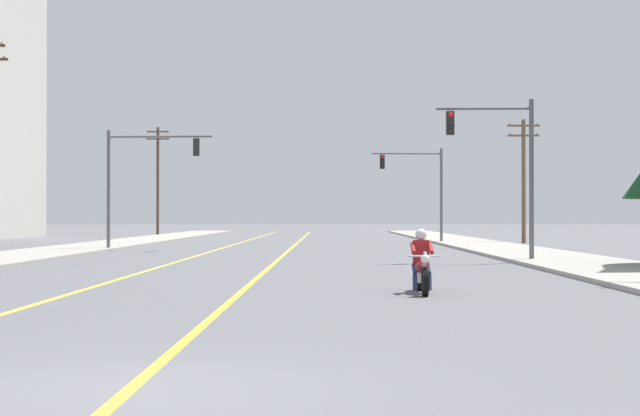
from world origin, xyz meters
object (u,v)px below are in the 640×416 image
at_px(traffic_signal_mid_right, 421,181).
at_px(utility_pole_right_far, 524,176).
at_px(traffic_signal_near_right, 505,157).
at_px(utility_pole_left_far, 158,178).
at_px(traffic_signal_near_left, 139,170).
at_px(motorcycle_with_rider, 422,267).

bearing_deg(traffic_signal_mid_right, utility_pole_right_far, 2.22).
height_order(traffic_signal_mid_right, utility_pole_right_far, utility_pole_right_far).
xyz_separation_m(traffic_signal_near_right, utility_pole_left_far, (-22.16, 48.32, 1.26)).
bearing_deg(utility_pole_right_far, traffic_signal_near_left, -149.90).
bearing_deg(utility_pole_left_far, traffic_signal_mid_right, -47.17).
height_order(traffic_signal_mid_right, utility_pole_left_far, utility_pole_left_far).
bearing_deg(utility_pole_right_far, traffic_signal_mid_right, -177.78).
relative_size(traffic_signal_mid_right, utility_pole_right_far, 0.77).
relative_size(traffic_signal_near_left, traffic_signal_mid_right, 1.00).
xyz_separation_m(traffic_signal_near_left, utility_pole_left_far, (-5.71, 36.07, 1.15)).
height_order(utility_pole_right_far, utility_pole_left_far, utility_pole_left_far).
bearing_deg(traffic_signal_near_left, traffic_signal_near_right, -36.66).
distance_m(traffic_signal_near_left, utility_pole_left_far, 36.54).
relative_size(traffic_signal_near_right, traffic_signal_mid_right, 1.00).
distance_m(traffic_signal_near_left, traffic_signal_mid_right, 20.39).
relative_size(motorcycle_with_rider, traffic_signal_near_right, 0.35).
bearing_deg(motorcycle_with_rider, utility_pole_right_far, 74.80).
distance_m(traffic_signal_near_right, traffic_signal_mid_right, 25.07).
bearing_deg(utility_pole_right_far, utility_pole_left_far, 140.89).
height_order(traffic_signal_near_left, traffic_signal_mid_right, same).
xyz_separation_m(motorcycle_with_rider, utility_pole_left_far, (-17.57, 62.40, 4.69)).
bearing_deg(traffic_signal_mid_right, motorcycle_with_rider, -95.82).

